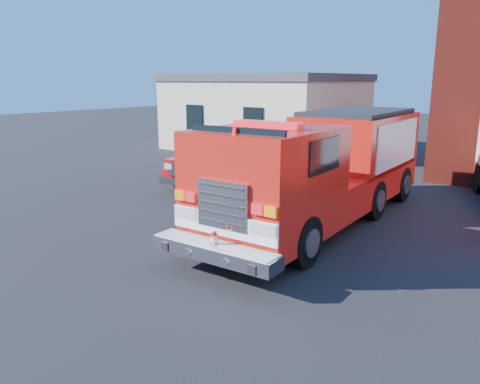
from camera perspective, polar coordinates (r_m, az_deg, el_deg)
The scene contains 4 objects.
ground at distance 12.95m, azimuth 3.25°, elevation -4.62°, with size 100.00×100.00×0.00m, color black.
side_building at distance 28.17m, azimuth 3.15°, elevation 9.78°, with size 10.20×8.20×4.35m.
fire_engine at distance 13.56m, azimuth 10.17°, elevation 3.06°, with size 3.25×10.22×3.11m.
pickup_truck at distance 19.03m, azimuth -1.36°, elevation 4.29°, with size 3.35×6.59×2.06m.
Camera 1 is at (6.91, -10.18, 4.02)m, focal length 35.00 mm.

